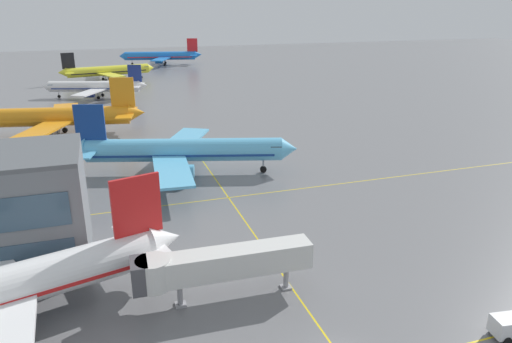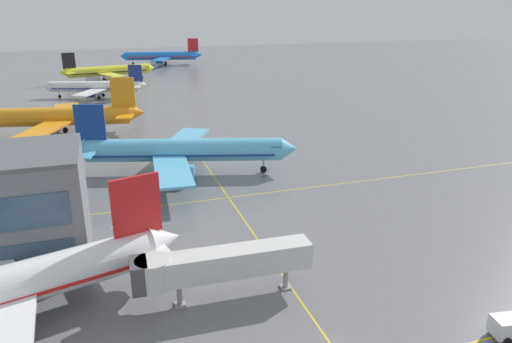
% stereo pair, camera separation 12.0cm
% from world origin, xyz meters
% --- Properties ---
extents(airliner_second_row, '(39.41, 33.61, 12.45)m').
position_xyz_m(airliner_second_row, '(-4.81, 50.38, 4.25)').
color(airliner_second_row, '#5BB7E5').
rests_on(airliner_second_row, ground).
extents(airliner_third_row, '(41.28, 35.10, 12.89)m').
position_xyz_m(airliner_third_row, '(-28.08, 84.10, 4.40)').
color(airliner_third_row, orange).
rests_on(airliner_third_row, ground).
extents(airliner_far_left_stand, '(32.41, 27.69, 10.30)m').
position_xyz_m(airliner_far_left_stand, '(-18.54, 128.99, 3.52)').
color(airliner_far_left_stand, white).
rests_on(airliner_far_left_stand, ground).
extents(airliner_far_right_stand, '(35.84, 30.51, 11.18)m').
position_xyz_m(airliner_far_right_stand, '(-13.89, 163.47, 3.82)').
color(airliner_far_right_stand, yellow).
rests_on(airliner_far_right_stand, ground).
extents(airliner_distant_taxiway, '(38.94, 33.07, 12.19)m').
position_xyz_m(airliner_distant_taxiway, '(12.30, 207.45, 4.16)').
color(airliner_distant_taxiway, blue).
rests_on(airliner_distant_taxiway, ground).
extents(taxiway_markings, '(124.13, 85.99, 0.01)m').
position_xyz_m(taxiway_markings, '(0.00, 17.54, 0.00)').
color(taxiway_markings, yellow).
rests_on(taxiway_markings, ground).
extents(jet_bridge, '(18.12, 3.55, 5.58)m').
position_xyz_m(jet_bridge, '(-8.58, 11.48, 4.06)').
color(jet_bridge, silver).
rests_on(jet_bridge, ground).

